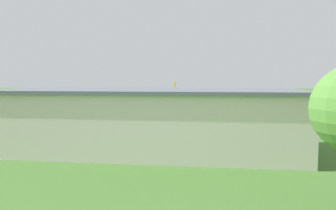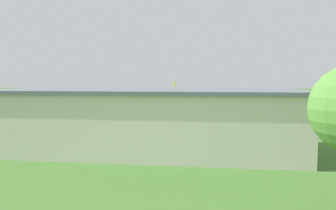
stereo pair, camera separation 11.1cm
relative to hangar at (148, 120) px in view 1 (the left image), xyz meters
name	(u,v)px [view 1 (the left image)]	position (x,y,z in m)	size (l,w,h in m)	color
ground_plane	(178,118)	(-1.43, -29.07, -3.22)	(400.00, 400.00, 0.00)	#3D6628
hangar	(148,120)	(0.00, 0.00, 0.00)	(31.50, 13.83, 6.42)	beige
biplane	(172,95)	(-0.63, -23.40, 1.45)	(8.31, 8.00, 4.24)	yellow
car_yellow	(256,126)	(-13.37, -13.52, -2.36)	(2.51, 4.49, 1.67)	gold
car_red	(61,124)	(15.09, -13.19, -2.40)	(2.23, 4.15, 1.56)	red
car_blue	(14,124)	(22.18, -12.67, -2.41)	(2.60, 4.67, 1.56)	#23389E
person_near_hangar_door	(74,119)	(15.25, -18.61, -2.38)	(0.53, 0.53, 1.69)	orange
person_crossing_taxiway	(176,120)	(-1.64, -18.93, -2.39)	(0.51, 0.51, 1.67)	orange
person_walking_on_apron	(209,121)	(-6.99, -18.46, -2.46)	(0.50, 0.50, 1.55)	navy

